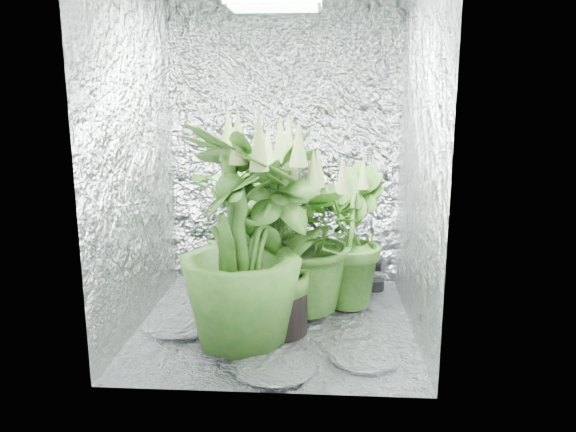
# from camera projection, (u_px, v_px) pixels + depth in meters

# --- Properties ---
(ground) EXTENTS (1.60, 1.60, 0.00)m
(ground) POSITION_uv_depth(u_px,v_px,m) (276.00, 323.00, 3.36)
(ground) COLOR white
(ground) RESTS_ON ground
(walls) EXTENTS (1.62, 1.62, 2.00)m
(walls) POSITION_uv_depth(u_px,v_px,m) (275.00, 156.00, 3.14)
(walls) COLOR white
(walls) RESTS_ON ground
(grow_lamp) EXTENTS (0.50, 0.30, 0.22)m
(grow_lamp) POSITION_uv_depth(u_px,v_px,m) (274.00, 0.00, 2.96)
(grow_lamp) COLOR gray
(grow_lamp) RESTS_ON ceiling
(plant_a) EXTENTS (1.12, 1.12, 1.11)m
(plant_a) POSITION_uv_depth(u_px,v_px,m) (266.00, 215.00, 3.83)
(plant_a) COLOR black
(plant_a) RESTS_ON ground
(plant_b) EXTENTS (0.72, 0.72, 1.07)m
(plant_b) POSITION_uv_depth(u_px,v_px,m) (256.00, 237.00, 3.37)
(plant_b) COLOR black
(plant_b) RESTS_ON ground
(plant_c) EXTENTS (0.57, 0.57, 0.98)m
(plant_c) POSITION_uv_depth(u_px,v_px,m) (349.00, 238.00, 3.53)
(plant_c) COLOR black
(plant_c) RESTS_ON ground
(plant_d) EXTENTS (0.93, 0.93, 1.28)m
(plant_d) POSITION_uv_depth(u_px,v_px,m) (239.00, 240.00, 2.92)
(plant_d) COLOR black
(plant_d) RESTS_ON ground
(plant_e) EXTENTS (1.16, 1.16, 1.05)m
(plant_e) POSITION_uv_depth(u_px,v_px,m) (299.00, 237.00, 3.37)
(plant_e) COLOR black
(plant_e) RESTS_ON ground
(plant_f) EXTENTS (0.81, 0.81, 1.24)m
(plant_f) POSITION_uv_depth(u_px,v_px,m) (279.00, 236.00, 3.11)
(plant_f) COLOR black
(plant_f) RESTS_ON ground
(circulation_fan) EXTENTS (0.17, 0.28, 0.33)m
(circulation_fan) POSITION_uv_depth(u_px,v_px,m) (371.00, 270.00, 3.90)
(circulation_fan) COLOR black
(circulation_fan) RESTS_ON ground
(plant_label) EXTENTS (0.05, 0.04, 0.08)m
(plant_label) POSITION_uv_depth(u_px,v_px,m) (252.00, 297.00, 2.95)
(plant_label) COLOR white
(plant_label) RESTS_ON plant_d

